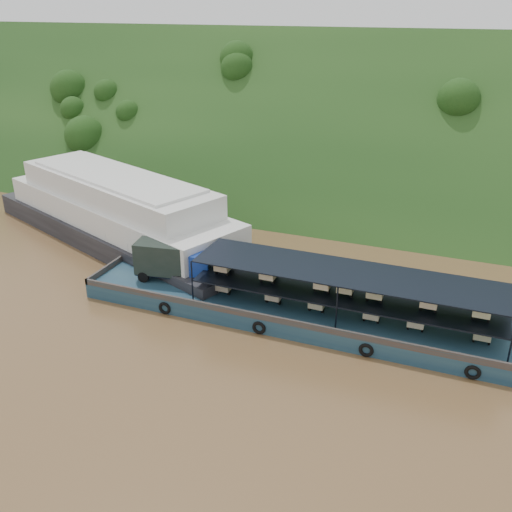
% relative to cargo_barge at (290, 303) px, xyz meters
% --- Properties ---
extents(ground, '(160.00, 160.00, 0.00)m').
position_rel_cargo_barge_xyz_m(ground, '(-2.08, -0.01, -1.13)').
color(ground, brown).
rests_on(ground, ground).
extents(hillside, '(140.00, 39.60, 39.60)m').
position_rel_cargo_barge_xyz_m(hillside, '(-2.08, 35.99, -1.13)').
color(hillside, '#143312').
rests_on(hillside, ground).
extents(cargo_barge, '(35.00, 7.18, 4.54)m').
position_rel_cargo_barge_xyz_m(cargo_barge, '(0.00, 0.00, 0.00)').
color(cargo_barge, '#142F48').
rests_on(cargo_barge, ground).
extents(passenger_ferry, '(35.70, 20.98, 7.08)m').
position_rel_cargo_barge_xyz_m(passenger_ferry, '(-21.06, 8.10, 1.94)').
color(passenger_ferry, black).
rests_on(passenger_ferry, ground).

